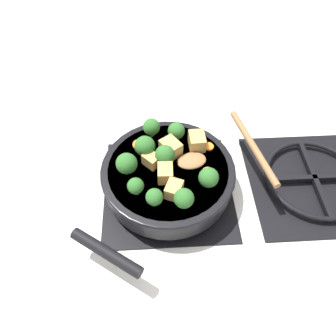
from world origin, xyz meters
TOP-DOWN VIEW (x-y plane):
  - ground_plane at (0.00, 0.00)m, footprint 2.40×2.40m
  - front_burner_grate at (0.00, 0.00)m, footprint 0.31×0.31m
  - rear_burner_grate at (0.00, 0.36)m, footprint 0.31×0.31m
  - skillet_pan at (0.00, -0.00)m, footprint 0.40×0.36m
  - wooden_spoon at (-0.03, 0.14)m, footprint 0.24×0.22m
  - tofu_cube_center_large at (0.03, -0.01)m, footprint 0.04×0.03m
  - tofu_cube_near_handle at (-0.01, -0.04)m, footprint 0.05×0.05m
  - tofu_cube_east_chunk at (0.07, 0.01)m, footprint 0.05×0.04m
  - tofu_cube_west_chunk at (-0.04, 0.01)m, footprint 0.06×0.06m
  - tofu_cube_back_piece at (-0.06, 0.07)m, footprint 0.05×0.04m
  - broccoli_floret_near_spoon at (0.09, -0.03)m, footprint 0.04×0.04m
  - broccoli_floret_center_top at (0.01, -0.09)m, footprint 0.05×0.05m
  - broccoli_floret_east_rim at (0.05, 0.08)m, footprint 0.04×0.04m
  - broccoli_floret_west_rim at (0.06, -0.07)m, footprint 0.04×0.04m
  - broccoli_floret_north_edge at (0.10, 0.03)m, footprint 0.04×0.04m
  - broccoli_floret_south_cluster at (-0.09, 0.02)m, footprint 0.04×0.04m
  - broccoli_floret_mid_floret at (-0.11, -0.03)m, footprint 0.04×0.04m
  - broccoli_floret_small_inner at (-0.01, -0.01)m, footprint 0.04×0.04m
  - broccoli_floret_tall_stem at (-0.04, -0.05)m, footprint 0.05×0.05m
  - carrot_slice_orange_thin at (-0.07, -0.06)m, footprint 0.03×0.03m
  - carrot_slice_near_center at (0.02, 0.09)m, footprint 0.02×0.02m
  - carrot_slice_edge_slice at (-0.06, 0.10)m, footprint 0.02×0.02m

SIDE VIEW (x-z plane):
  - ground_plane at x=0.00m, z-range 0.00..0.00m
  - front_burner_grate at x=0.00m, z-range 0.00..0.03m
  - rear_burner_grate at x=0.00m, z-range 0.00..0.03m
  - skillet_pan at x=0.00m, z-range 0.03..0.09m
  - carrot_slice_orange_thin at x=-0.07m, z-range 0.08..0.09m
  - carrot_slice_near_center at x=0.02m, z-range 0.08..0.09m
  - carrot_slice_edge_slice at x=-0.06m, z-range 0.08..0.09m
  - wooden_spoon at x=-0.03m, z-range 0.08..0.10m
  - tofu_cube_near_handle at x=-0.01m, z-range 0.08..0.11m
  - tofu_cube_east_chunk at x=0.07m, z-range 0.08..0.12m
  - tofu_cube_center_large at x=0.03m, z-range 0.08..0.12m
  - tofu_cube_back_piece at x=-0.06m, z-range 0.08..0.12m
  - tofu_cube_west_chunk at x=-0.04m, z-range 0.08..0.12m
  - broccoli_floret_west_rim at x=0.06m, z-range 0.09..0.13m
  - broccoli_floret_near_spoon at x=0.09m, z-range 0.09..0.13m
  - broccoli_floret_south_cluster at x=-0.09m, z-range 0.09..0.14m
  - broccoli_floret_mid_floret at x=-0.11m, z-range 0.09..0.14m
  - broccoli_floret_north_edge at x=0.10m, z-range 0.09..0.14m
  - broccoli_floret_east_rim at x=0.05m, z-range 0.09..0.14m
  - broccoli_floret_small_inner at x=-0.01m, z-range 0.09..0.14m
  - broccoli_floret_center_top at x=0.01m, z-range 0.09..0.14m
  - broccoli_floret_tall_stem at x=-0.04m, z-range 0.09..0.14m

